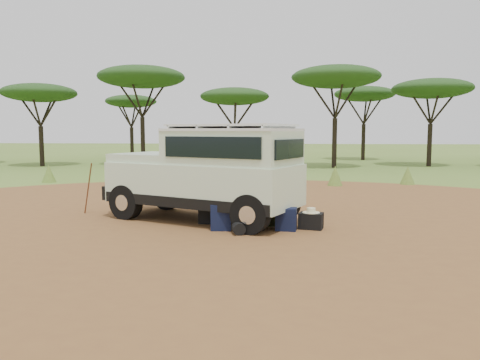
# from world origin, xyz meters

# --- Properties ---
(ground) EXTENTS (140.00, 140.00, 0.00)m
(ground) POSITION_xyz_m (0.00, 0.00, 0.00)
(ground) COLOR olive
(ground) RESTS_ON ground
(dirt_clearing) EXTENTS (23.00, 23.00, 0.01)m
(dirt_clearing) POSITION_xyz_m (0.00, 0.00, 0.00)
(dirt_clearing) COLOR brown
(dirt_clearing) RESTS_ON ground
(grass_fringe) EXTENTS (36.60, 1.60, 0.90)m
(grass_fringe) POSITION_xyz_m (0.12, 8.67, 0.40)
(grass_fringe) COLOR olive
(grass_fringe) RESTS_ON ground
(acacia_treeline) EXTENTS (46.70, 13.20, 6.26)m
(acacia_treeline) POSITION_xyz_m (0.75, 19.81, 4.87)
(acacia_treeline) COLOR black
(acacia_treeline) RESTS_ON ground
(safari_vehicle) EXTENTS (5.10, 3.65, 2.33)m
(safari_vehicle) POSITION_xyz_m (-0.90, 0.71, 1.13)
(safari_vehicle) COLOR silver
(safari_vehicle) RESTS_ON ground
(walking_staff) EXTENTS (0.32, 0.15, 1.35)m
(walking_staff) POSITION_xyz_m (-4.20, 1.37, 0.68)
(walking_staff) COLOR maroon
(walking_staff) RESTS_ON ground
(backpack_black) EXTENTS (0.42, 0.31, 0.57)m
(backpack_black) POSITION_xyz_m (-0.87, 0.38, 0.28)
(backpack_black) COLOR black
(backpack_black) RESTS_ON ground
(backpack_navy) EXTENTS (0.46, 0.35, 0.58)m
(backpack_navy) POSITION_xyz_m (-0.46, -0.35, 0.29)
(backpack_navy) COLOR black
(backpack_navy) RESTS_ON ground
(backpack_olive) EXTENTS (0.40, 0.34, 0.46)m
(backpack_olive) POSITION_xyz_m (0.63, 0.22, 0.23)
(backpack_olive) COLOR #37411E
(backpack_olive) RESTS_ON ground
(duffel_navy) EXTENTS (0.48, 0.38, 0.50)m
(duffel_navy) POSITION_xyz_m (0.97, -0.25, 0.25)
(duffel_navy) COLOR black
(duffel_navy) RESTS_ON ground
(hard_case) EXTENTS (0.59, 0.48, 0.37)m
(hard_case) POSITION_xyz_m (1.52, -0.04, 0.18)
(hard_case) COLOR black
(hard_case) RESTS_ON ground
(stuff_sack) EXTENTS (0.33, 0.33, 0.26)m
(stuff_sack) POSITION_xyz_m (-0.04, -0.77, 0.13)
(stuff_sack) COLOR black
(stuff_sack) RESTS_ON ground
(safari_hat) EXTENTS (0.38, 0.38, 0.11)m
(safari_hat) POSITION_xyz_m (1.52, -0.04, 0.41)
(safari_hat) COLOR beige
(safari_hat) RESTS_ON hard_case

